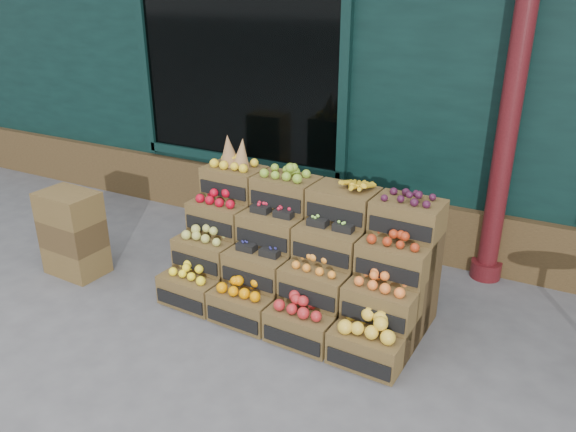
% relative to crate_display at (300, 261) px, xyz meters
% --- Properties ---
extents(ground, '(60.00, 60.00, 0.00)m').
position_rel_crate_display_xyz_m(ground, '(0.13, -0.79, -0.42)').
color(ground, '#4C4C4F').
rests_on(ground, ground).
extents(crate_display, '(2.20, 1.14, 1.35)m').
position_rel_crate_display_xyz_m(crate_display, '(0.00, 0.00, 0.00)').
color(crate_display, brown).
rests_on(crate_display, ground).
extents(spare_crates, '(0.56, 0.40, 0.81)m').
position_rel_crate_display_xyz_m(spare_crates, '(-2.15, -0.48, -0.01)').
color(spare_crates, brown).
rests_on(spare_crates, ground).
extents(shopkeeper, '(0.86, 0.69, 2.07)m').
position_rel_crate_display_xyz_m(shopkeeper, '(-1.22, 2.19, 0.62)').
color(shopkeeper, '#195A31').
rests_on(shopkeeper, ground).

